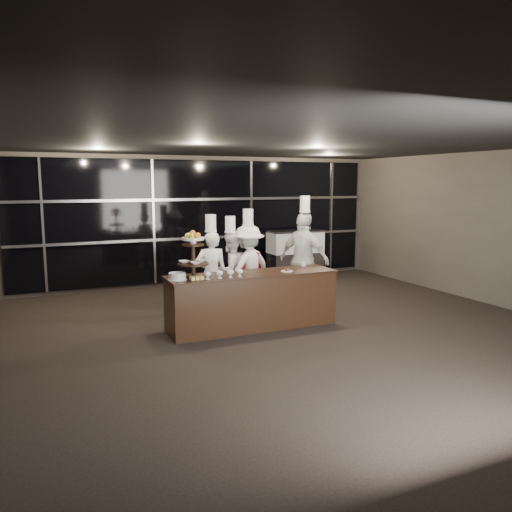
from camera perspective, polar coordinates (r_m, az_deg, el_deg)
name	(u,v)px	position (r m, az deg, el deg)	size (l,w,h in m)	color
room	(310,244)	(7.32, 6.20, 1.37)	(10.00, 10.00, 10.00)	black
window_wall	(204,220)	(11.83, -5.96, 4.07)	(8.60, 0.10, 2.80)	black
buffet_counter	(252,300)	(8.27, -0.42, -5.06)	(2.84, 0.74, 0.92)	black
display_stand	(193,251)	(7.76, -7.20, 0.55)	(0.48, 0.48, 0.74)	black
compotes	(224,273)	(7.75, -3.64, -1.94)	(0.64, 0.11, 0.12)	silver
layer_cake	(177,276)	(7.70, -9.00, -2.31)	(0.30, 0.30, 0.11)	white
pastry_squares	(197,278)	(7.67, -6.80, -2.50)	(0.20, 0.12, 0.05)	#DDCA6C
small_plate	(287,271)	(8.33, 3.56, -1.67)	(0.20, 0.20, 0.05)	white
chef_cup	(304,264)	(8.87, 5.46, -0.94)	(0.08, 0.08, 0.07)	white
display_case	(295,253)	(12.17, 4.50, 0.35)	(1.33, 0.58, 1.24)	#A5A5AA
chef_a	(211,272)	(8.97, -5.13, -1.85)	(0.62, 0.47, 1.83)	white
chef_b	(231,270)	(9.37, -2.92, -1.65)	(0.86, 0.76, 1.78)	white
chef_c	(248,267)	(9.38, -0.90, -1.26)	(1.19, 0.95, 1.91)	white
chef_d	(304,259)	(9.57, 5.52, -0.37)	(0.89, 1.17, 2.14)	silver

